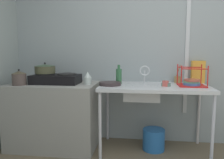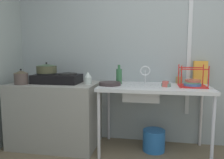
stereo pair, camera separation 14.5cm
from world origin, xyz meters
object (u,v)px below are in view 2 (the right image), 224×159
Objects in this scene: cup_by_rack at (165,84)px; pot_beside_stove at (21,77)px; small_bowl_on_drainboard at (166,85)px; dish_rack at (192,83)px; faucet at (145,72)px; percolator at (88,78)px; stove at (57,78)px; frying_pan at (110,84)px; cereal_box at (200,72)px; pot_on_left_burner at (47,68)px; bottle_by_sink at (119,76)px; bucket_on_floor at (154,140)px; sink_basin at (141,93)px; utensil_jar at (179,80)px.

pot_beside_stove is at bearing -176.04° from cup_by_rack.
dish_rack is at bearing 7.78° from small_bowl_on_drainboard.
faucet reaches higher than cup_by_rack.
stove is at bearing 178.11° from percolator.
cereal_box reaches higher than frying_pan.
bottle_by_sink is (0.94, 0.07, -0.09)m from pot_on_left_burner.
bucket_on_floor is (0.83, 0.04, -0.77)m from percolator.
small_bowl_on_drainboard is at bearing -1.51° from stove.
cup_by_rack is at bearing -6.97° from sink_basin.
cereal_box reaches higher than small_bowl_on_drainboard.
pot_on_left_burner is 3.51× the size of cup_by_rack.
cup_by_rack is 0.67× the size of small_bowl_on_drainboard.
pot_beside_stove is at bearing -144.26° from pot_on_left_burner.
percolator is at bearing -1.41° from pot_on_left_burner.
bucket_on_floor is at bearing -140.72° from utensil_jar.
bottle_by_sink is at bearing 11.73° from pot_beside_stove.
pot_beside_stove is 0.64× the size of dish_rack.
frying_pan is 0.66m from cup_by_rack.
dish_rack is at bearing 11.89° from cup_by_rack.
cereal_box is 1.06× the size of bucket_on_floor.
bottle_by_sink reaches higher than faucet.
dish_rack is 0.88m from bottle_by_sink.
dish_rack is 0.32m from cup_by_rack.
small_bowl_on_drainboard is 0.56m from cereal_box.
frying_pan is at bearing -3.91° from pot_on_left_burner.
bucket_on_floor is at bearing -5.24° from bottle_by_sink.
faucet is at bearing 169.04° from dish_rack.
frying_pan reaches higher than bucket_on_floor.
pot_beside_stove is at bearing -173.58° from frying_pan.
sink_basin is at bearing -1.11° from percolator.
dish_rack is at bearing 5.17° from pot_beside_stove.
stove is at bearing 175.30° from frying_pan.
pot_beside_stove is 2.08m from dish_rack.
cereal_box is (1.39, 0.30, 0.07)m from percolator.
bottle_by_sink reaches higher than pot_beside_stove.
small_bowl_on_drainboard is (0.95, -0.02, -0.06)m from percolator.
percolator is 0.39m from bottle_by_sink.
pot_on_left_burner is at bearing 176.09° from frying_pan.
small_bowl_on_drainboard is (-0.30, -0.04, -0.02)m from dish_rack.
utensil_jar is (0.47, 0.30, 0.13)m from sink_basin.
cereal_box reaches higher than bucket_on_floor.
bottle_by_sink reaches higher than stove.
utensil_jar is at bearing 39.28° from bucket_on_floor.
sink_basin is at bearing -162.41° from bucket_on_floor.
pot_on_left_burner is 1.51m from cup_by_rack.
cup_by_rack is 0.39m from utensil_jar.
utensil_jar is at bearing 32.77° from sink_basin.
small_bowl_on_drainboard is (1.52, -0.04, -0.17)m from pot_on_left_burner.
percolator reaches higher than stove.
faucet is (1.12, 0.11, 0.09)m from stove.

